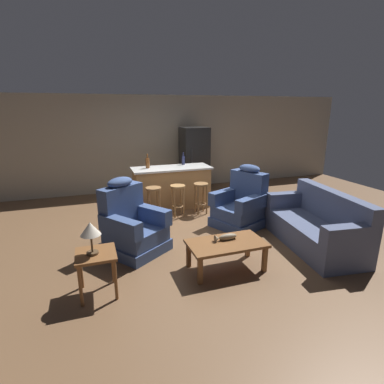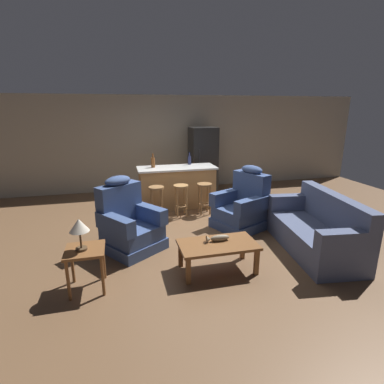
{
  "view_description": "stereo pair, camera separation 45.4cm",
  "coord_description": "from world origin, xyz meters",
  "px_view_note": "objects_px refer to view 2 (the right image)",
  "views": [
    {
      "loc": [
        -1.75,
        -5.16,
        2.26
      ],
      "look_at": [
        -0.01,
        -0.1,
        0.75
      ],
      "focal_mm": 28.0,
      "sensor_mm": 36.0,
      "label": 1
    },
    {
      "loc": [
        -1.32,
        -5.29,
        2.26
      ],
      "look_at": [
        -0.01,
        -0.1,
        0.75
      ],
      "focal_mm": 28.0,
      "sensor_mm": 36.0,
      "label": 2
    }
  ],
  "objects_px": {
    "coffee_table": "(218,247)",
    "bottle_tall_green": "(189,160)",
    "bar_stool_middle": "(181,195)",
    "bottle_short_amber": "(153,162)",
    "bar_stool_left": "(157,196)",
    "table_lamp": "(79,227)",
    "recliner_near_island": "(242,206)",
    "recliner_near_lamp": "(129,224)",
    "kitchen_island": "(177,187)",
    "fish_figurine": "(218,238)",
    "couch": "(317,231)",
    "refrigerator": "(203,160)",
    "bar_stool_right": "(204,193)",
    "end_table": "(85,256)"
  },
  "relations": [
    {
      "from": "table_lamp",
      "to": "bar_stool_middle",
      "type": "bearing_deg",
      "value": 53.47
    },
    {
      "from": "coffee_table",
      "to": "bottle_tall_green",
      "type": "height_order",
      "value": "bottle_tall_green"
    },
    {
      "from": "kitchen_island",
      "to": "bar_stool_middle",
      "type": "height_order",
      "value": "kitchen_island"
    },
    {
      "from": "end_table",
      "to": "bar_stool_left",
      "type": "distance_m",
      "value": 2.68
    },
    {
      "from": "table_lamp",
      "to": "refrigerator",
      "type": "distance_m",
      "value": 5.07
    },
    {
      "from": "end_table",
      "to": "bar_stool_left",
      "type": "relative_size",
      "value": 0.82
    },
    {
      "from": "table_lamp",
      "to": "kitchen_island",
      "type": "bearing_deg",
      "value": 59.01
    },
    {
      "from": "coffee_table",
      "to": "recliner_near_lamp",
      "type": "xyz_separation_m",
      "value": [
        -1.19,
        1.04,
        0.06
      ]
    },
    {
      "from": "end_table",
      "to": "refrigerator",
      "type": "distance_m",
      "value": 5.05
    },
    {
      "from": "bar_stool_left",
      "to": "coffee_table",
      "type": "bearing_deg",
      "value": -76.91
    },
    {
      "from": "bar_stool_right",
      "to": "bottle_tall_green",
      "type": "xyz_separation_m",
      "value": [
        -0.12,
        0.88,
        0.59
      ]
    },
    {
      "from": "recliner_near_island",
      "to": "refrigerator",
      "type": "distance_m",
      "value": 2.79
    },
    {
      "from": "bar_stool_left",
      "to": "bottle_tall_green",
      "type": "height_order",
      "value": "bottle_tall_green"
    },
    {
      "from": "end_table",
      "to": "bottle_tall_green",
      "type": "distance_m",
      "value": 3.95
    },
    {
      "from": "fish_figurine",
      "to": "coffee_table",
      "type": "bearing_deg",
      "value": -106.17
    },
    {
      "from": "kitchen_island",
      "to": "bar_stool_left",
      "type": "height_order",
      "value": "kitchen_island"
    },
    {
      "from": "fish_figurine",
      "to": "bottle_short_amber",
      "type": "height_order",
      "value": "bottle_short_amber"
    },
    {
      "from": "bar_stool_middle",
      "to": "bottle_short_amber",
      "type": "bearing_deg",
      "value": 123.95
    },
    {
      "from": "coffee_table",
      "to": "recliner_near_island",
      "type": "distance_m",
      "value": 1.75
    },
    {
      "from": "bar_stool_left",
      "to": "bar_stool_middle",
      "type": "relative_size",
      "value": 1.0
    },
    {
      "from": "end_table",
      "to": "refrigerator",
      "type": "bearing_deg",
      "value": 56.74
    },
    {
      "from": "bottle_tall_green",
      "to": "recliner_near_lamp",
      "type": "bearing_deg",
      "value": -125.46
    },
    {
      "from": "end_table",
      "to": "bar_stool_left",
      "type": "bearing_deg",
      "value": 62.87
    },
    {
      "from": "refrigerator",
      "to": "bottle_short_amber",
      "type": "relative_size",
      "value": 5.53
    },
    {
      "from": "coffee_table",
      "to": "bottle_short_amber",
      "type": "relative_size",
      "value": 3.45
    },
    {
      "from": "bar_stool_middle",
      "to": "bar_stool_right",
      "type": "relative_size",
      "value": 1.0
    },
    {
      "from": "coffee_table",
      "to": "table_lamp",
      "type": "distance_m",
      "value": 1.87
    },
    {
      "from": "recliner_near_island",
      "to": "bar_stool_right",
      "type": "bearing_deg",
      "value": -85.57
    },
    {
      "from": "fish_figurine",
      "to": "bottle_tall_green",
      "type": "xyz_separation_m",
      "value": [
        0.36,
        3.16,
        0.6
      ]
    },
    {
      "from": "couch",
      "to": "refrigerator",
      "type": "distance_m",
      "value": 4.09
    },
    {
      "from": "bar_stool_right",
      "to": "refrigerator",
      "type": "distance_m",
      "value": 1.94
    },
    {
      "from": "bar_stool_left",
      "to": "table_lamp",
      "type": "bearing_deg",
      "value": -117.58
    },
    {
      "from": "fish_figurine",
      "to": "bar_stool_middle",
      "type": "distance_m",
      "value": 2.29
    },
    {
      "from": "kitchen_island",
      "to": "bar_stool_middle",
      "type": "relative_size",
      "value": 2.65
    },
    {
      "from": "kitchen_island",
      "to": "bottle_tall_green",
      "type": "bearing_deg",
      "value": 34.21
    },
    {
      "from": "coffee_table",
      "to": "bar_stool_left",
      "type": "distance_m",
      "value": 2.43
    },
    {
      "from": "bottle_short_amber",
      "to": "coffee_table",
      "type": "bearing_deg",
      "value": -80.58
    },
    {
      "from": "fish_figurine",
      "to": "bar_stool_left",
      "type": "height_order",
      "value": "bar_stool_left"
    },
    {
      "from": "coffee_table",
      "to": "end_table",
      "type": "relative_size",
      "value": 1.96
    },
    {
      "from": "coffee_table",
      "to": "bar_stool_left",
      "type": "bearing_deg",
      "value": 103.09
    },
    {
      "from": "coffee_table",
      "to": "bottle_tall_green",
      "type": "distance_m",
      "value": 3.33
    },
    {
      "from": "bar_stool_left",
      "to": "bottle_short_amber",
      "type": "distance_m",
      "value": 0.94
    },
    {
      "from": "couch",
      "to": "refrigerator",
      "type": "bearing_deg",
      "value": -71.64
    },
    {
      "from": "bar_stool_middle",
      "to": "refrigerator",
      "type": "distance_m",
      "value": 2.13
    },
    {
      "from": "recliner_near_island",
      "to": "bar_stool_left",
      "type": "distance_m",
      "value": 1.8
    },
    {
      "from": "recliner_near_lamp",
      "to": "bar_stool_middle",
      "type": "relative_size",
      "value": 1.76
    },
    {
      "from": "table_lamp",
      "to": "recliner_near_island",
      "type": "bearing_deg",
      "value": 27.83
    },
    {
      "from": "coffee_table",
      "to": "bottle_short_amber",
      "type": "height_order",
      "value": "bottle_short_amber"
    },
    {
      "from": "bar_stool_left",
      "to": "recliner_near_island",
      "type": "bearing_deg",
      "value": -30.89
    },
    {
      "from": "coffee_table",
      "to": "bar_stool_middle",
      "type": "height_order",
      "value": "bar_stool_middle"
    }
  ]
}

